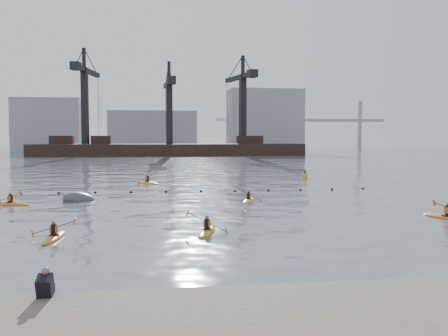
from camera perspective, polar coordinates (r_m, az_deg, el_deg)
The scene contains 12 objects.
ground at distance 19.28m, azimuth -0.10°, elevation -10.41°, with size 400.00×400.00×0.00m, color #384952.
float_line at distance 41.39m, azimuth -4.90°, elevation -2.84°, with size 33.24×0.73×0.24m.
barge_pier at distance 128.59m, azimuth -6.66°, elevation 2.36°, with size 72.00×19.30×29.50m.
skyline at distance 168.95m, azimuth -6.09°, elevation 5.15°, with size 141.00×28.00×22.00m.
kayaker_0 at distance 23.65m, azimuth -19.79°, elevation -7.77°, with size 2.07×3.07×1.07m.
kayaker_1 at distance 23.65m, azimuth -2.06°, elevation -7.55°, with size 2.09×3.13×1.22m.
kayaker_2 at distance 36.59m, azimuth -24.30°, elevation -3.89°, with size 3.15×1.98×1.02m.
kayaker_3 at distance 35.28m, azimuth 2.97°, elevation -3.85°, with size 1.98×2.99×1.20m.
kayaker_4 at distance 30.42m, azimuth 25.33°, elevation -5.36°, with size 2.40×3.63×1.34m.
kayaker_5 at distance 49.49m, azimuth -9.21°, elevation -1.72°, with size 2.77×3.11×1.40m.
mooring_buoy at distance 37.12m, azimuth -16.99°, elevation -3.77°, with size 2.51×1.49×1.26m, color #404346.
nav_buoy at distance 55.23m, azimuth 9.71°, elevation -0.93°, with size 0.62×0.62×1.13m.
Camera 1 is at (-2.46, -18.55, 4.68)m, focal length 38.00 mm.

